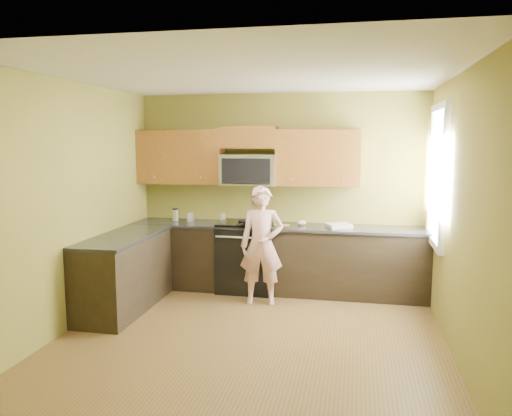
% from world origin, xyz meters
% --- Properties ---
extents(floor, '(4.00, 4.00, 0.00)m').
position_xyz_m(floor, '(0.00, 0.00, 0.00)').
color(floor, brown).
rests_on(floor, ground).
extents(ceiling, '(4.00, 4.00, 0.00)m').
position_xyz_m(ceiling, '(0.00, 0.00, 2.70)').
color(ceiling, white).
rests_on(ceiling, ground).
extents(wall_back, '(4.00, 0.00, 4.00)m').
position_xyz_m(wall_back, '(0.00, 2.00, 1.35)').
color(wall_back, olive).
rests_on(wall_back, ground).
extents(wall_front, '(4.00, 0.00, 4.00)m').
position_xyz_m(wall_front, '(0.00, -2.00, 1.35)').
color(wall_front, olive).
rests_on(wall_front, ground).
extents(wall_left, '(0.00, 4.00, 4.00)m').
position_xyz_m(wall_left, '(-2.00, 0.00, 1.35)').
color(wall_left, olive).
rests_on(wall_left, ground).
extents(wall_right, '(0.00, 4.00, 4.00)m').
position_xyz_m(wall_right, '(2.00, 0.00, 1.35)').
color(wall_right, olive).
rests_on(wall_right, ground).
extents(cabinet_back_run, '(4.00, 0.60, 0.88)m').
position_xyz_m(cabinet_back_run, '(0.00, 1.70, 0.44)').
color(cabinet_back_run, black).
rests_on(cabinet_back_run, floor).
extents(cabinet_left_run, '(0.60, 1.60, 0.88)m').
position_xyz_m(cabinet_left_run, '(-1.70, 0.60, 0.44)').
color(cabinet_left_run, black).
rests_on(cabinet_left_run, floor).
extents(countertop_back, '(4.00, 0.62, 0.04)m').
position_xyz_m(countertop_back, '(0.00, 1.69, 0.90)').
color(countertop_back, black).
rests_on(countertop_back, cabinet_back_run).
extents(countertop_left, '(0.62, 1.60, 0.04)m').
position_xyz_m(countertop_left, '(-1.69, 0.60, 0.90)').
color(countertop_left, black).
rests_on(countertop_left, cabinet_left_run).
extents(stove, '(0.76, 0.65, 0.95)m').
position_xyz_m(stove, '(-0.40, 1.68, 0.47)').
color(stove, black).
rests_on(stove, floor).
extents(microwave, '(0.76, 0.40, 0.42)m').
position_xyz_m(microwave, '(-0.40, 1.80, 1.45)').
color(microwave, silver).
rests_on(microwave, wall_back).
extents(upper_cab_left, '(1.22, 0.33, 0.75)m').
position_xyz_m(upper_cab_left, '(-1.39, 1.83, 1.45)').
color(upper_cab_left, brown).
rests_on(upper_cab_left, wall_back).
extents(upper_cab_right, '(1.12, 0.33, 0.75)m').
position_xyz_m(upper_cab_right, '(0.54, 1.83, 1.45)').
color(upper_cab_right, brown).
rests_on(upper_cab_right, wall_back).
extents(upper_cab_over_mw, '(0.76, 0.33, 0.30)m').
position_xyz_m(upper_cab_over_mw, '(-0.40, 1.83, 2.10)').
color(upper_cab_over_mw, brown).
rests_on(upper_cab_over_mw, wall_back).
extents(window, '(0.06, 1.06, 1.66)m').
position_xyz_m(window, '(1.98, 1.20, 1.65)').
color(window, white).
rests_on(window, wall_right).
extents(woman, '(0.59, 0.43, 1.49)m').
position_xyz_m(woman, '(-0.10, 1.15, 0.75)').
color(woman, '#CD6D66').
rests_on(woman, floor).
extents(frying_pan, '(0.35, 0.47, 0.05)m').
position_xyz_m(frying_pan, '(-0.36, 1.49, 0.95)').
color(frying_pan, black).
rests_on(frying_pan, stove).
extents(butter_tub, '(0.13, 0.13, 0.08)m').
position_xyz_m(butter_tub, '(-0.01, 1.71, 0.92)').
color(butter_tub, '#D3D939').
rests_on(butter_tub, countertop_back).
extents(toast_slice, '(0.12, 0.12, 0.01)m').
position_xyz_m(toast_slice, '(0.13, 1.65, 0.93)').
color(toast_slice, '#B27F47').
rests_on(toast_slice, countertop_back).
extents(napkin_a, '(0.13, 0.14, 0.06)m').
position_xyz_m(napkin_a, '(-0.18, 1.50, 0.95)').
color(napkin_a, silver).
rests_on(napkin_a, countertop_back).
extents(napkin_b, '(0.15, 0.16, 0.07)m').
position_xyz_m(napkin_b, '(0.34, 1.75, 0.95)').
color(napkin_b, silver).
rests_on(napkin_b, countertop_back).
extents(dish_towel, '(0.38, 0.35, 0.05)m').
position_xyz_m(dish_towel, '(0.84, 1.67, 0.95)').
color(dish_towel, silver).
rests_on(dish_towel, countertop_back).
extents(travel_mug, '(0.10, 0.10, 0.18)m').
position_xyz_m(travel_mug, '(-1.48, 1.80, 0.92)').
color(travel_mug, silver).
rests_on(travel_mug, countertop_back).
extents(glass_a, '(0.09, 0.09, 0.12)m').
position_xyz_m(glass_a, '(-1.25, 1.83, 0.98)').
color(glass_a, silver).
rests_on(glass_a, countertop_back).
extents(glass_b, '(0.08, 0.08, 0.12)m').
position_xyz_m(glass_b, '(-1.25, 1.75, 0.98)').
color(glass_b, silver).
rests_on(glass_b, countertop_back).
extents(glass_c, '(0.09, 0.09, 0.12)m').
position_xyz_m(glass_c, '(-0.78, 1.83, 0.98)').
color(glass_c, silver).
rests_on(glass_c, countertop_back).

